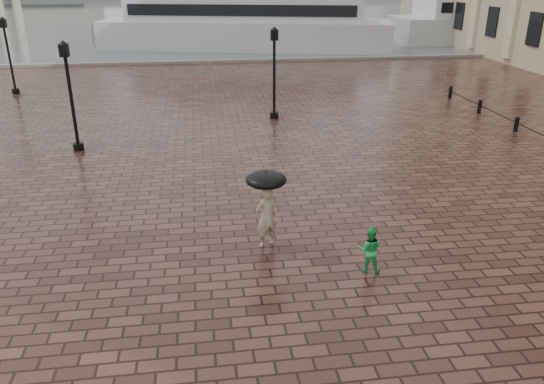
{
  "coord_description": "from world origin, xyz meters",
  "views": [
    {
      "loc": [
        -0.81,
        -12.45,
        7.16
      ],
      "look_at": [
        1.07,
        1.01,
        1.4
      ],
      "focal_mm": 35.0,
      "sensor_mm": 36.0,
      "label": 1
    }
  ],
  "objects_px": {
    "adult_pedestrian": "(266,217)",
    "child_pedestrian": "(370,250)",
    "ferry_far": "(518,15)",
    "ferry_near": "(245,20)",
    "street_lamps": "(114,72)"
  },
  "relations": [
    {
      "from": "ferry_near",
      "to": "ferry_far",
      "type": "height_order",
      "value": "ferry_near"
    },
    {
      "from": "child_pedestrian",
      "to": "ferry_near",
      "type": "distance_m",
      "value": 40.98
    },
    {
      "from": "ferry_far",
      "to": "adult_pedestrian",
      "type": "bearing_deg",
      "value": -129.73
    },
    {
      "from": "child_pedestrian",
      "to": "ferry_far",
      "type": "height_order",
      "value": "ferry_far"
    },
    {
      "from": "adult_pedestrian",
      "to": "child_pedestrian",
      "type": "distance_m",
      "value": 2.96
    },
    {
      "from": "ferry_near",
      "to": "ferry_far",
      "type": "bearing_deg",
      "value": 17.91
    },
    {
      "from": "street_lamps",
      "to": "ferry_near",
      "type": "relative_size",
      "value": 0.55
    },
    {
      "from": "child_pedestrian",
      "to": "ferry_far",
      "type": "relative_size",
      "value": 0.05
    },
    {
      "from": "adult_pedestrian",
      "to": "ferry_far",
      "type": "bearing_deg",
      "value": -149.84
    },
    {
      "from": "adult_pedestrian",
      "to": "ferry_far",
      "type": "xyz_separation_m",
      "value": [
        32.03,
        41.21,
        1.76
      ]
    },
    {
      "from": "street_lamps",
      "to": "adult_pedestrian",
      "type": "distance_m",
      "value": 15.99
    },
    {
      "from": "street_lamps",
      "to": "child_pedestrian",
      "type": "height_order",
      "value": "street_lamps"
    },
    {
      "from": "street_lamps",
      "to": "ferry_far",
      "type": "relative_size",
      "value": 0.58
    },
    {
      "from": "street_lamps",
      "to": "ferry_far",
      "type": "bearing_deg",
      "value": 34.88
    },
    {
      "from": "ferry_far",
      "to": "child_pedestrian",
      "type": "bearing_deg",
      "value": -126.49
    }
  ]
}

